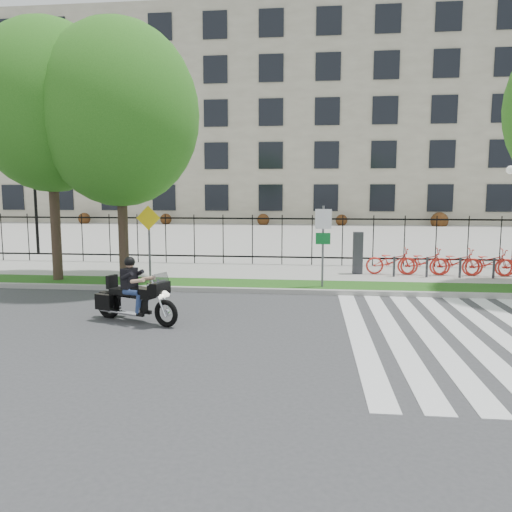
# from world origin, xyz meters

# --- Properties ---
(ground) EXTENTS (120.00, 120.00, 0.00)m
(ground) POSITION_xyz_m (0.00, 0.00, 0.00)
(ground) COLOR #363638
(ground) RESTS_ON ground
(curb) EXTENTS (60.00, 0.20, 0.15)m
(curb) POSITION_xyz_m (0.00, 4.10, 0.07)
(curb) COLOR #98968F
(curb) RESTS_ON ground
(grass_verge) EXTENTS (60.00, 1.50, 0.15)m
(grass_verge) POSITION_xyz_m (0.00, 4.95, 0.07)
(grass_verge) COLOR #1E4C13
(grass_verge) RESTS_ON ground
(sidewalk) EXTENTS (60.00, 3.50, 0.15)m
(sidewalk) POSITION_xyz_m (0.00, 7.45, 0.07)
(sidewalk) COLOR #A09E96
(sidewalk) RESTS_ON ground
(plaza) EXTENTS (80.00, 34.00, 0.10)m
(plaza) POSITION_xyz_m (0.00, 25.00, 0.05)
(plaza) COLOR #A09E96
(plaza) RESTS_ON ground
(crosswalk_stripes) EXTENTS (5.70, 8.00, 0.01)m
(crosswalk_stripes) POSITION_xyz_m (4.83, 0.00, 0.01)
(crosswalk_stripes) COLOR silver
(crosswalk_stripes) RESTS_ON ground
(iron_fence) EXTENTS (30.00, 0.06, 2.00)m
(iron_fence) POSITION_xyz_m (0.00, 9.20, 1.15)
(iron_fence) COLOR black
(iron_fence) RESTS_ON sidewalk
(office_building) EXTENTS (60.00, 21.90, 20.15)m
(office_building) POSITION_xyz_m (0.00, 44.92, 9.97)
(office_building) COLOR gray
(office_building) RESTS_ON ground
(lamp_post_left) EXTENTS (1.06, 0.70, 4.25)m
(lamp_post_left) POSITION_xyz_m (-12.00, 12.00, 3.21)
(lamp_post_left) COLOR black
(lamp_post_left) RESTS_ON ground
(street_tree_0) EXTENTS (4.77, 4.77, 8.38)m
(street_tree_0) POSITION_xyz_m (-7.28, 4.95, 5.78)
(street_tree_0) COLOR #34271C
(street_tree_0) RESTS_ON grass_verge
(street_tree_1) EXTENTS (5.08, 5.08, 8.29)m
(street_tree_1) POSITION_xyz_m (-4.96, 4.95, 5.51)
(street_tree_1) COLOR #34271C
(street_tree_1) RESTS_ON grass_verge
(sign_pole_regulatory) EXTENTS (0.50, 0.09, 2.50)m
(sign_pole_regulatory) POSITION_xyz_m (1.51, 4.58, 1.74)
(sign_pole_regulatory) COLOR #59595B
(sign_pole_regulatory) RESTS_ON grass_verge
(sign_pole_warning) EXTENTS (0.78, 0.09, 2.49)m
(sign_pole_warning) POSITION_xyz_m (-3.98, 4.58, 1.74)
(sign_pole_warning) COLOR #59595B
(sign_pole_warning) RESTS_ON grass_verge
(motorcycle_rider) EXTENTS (2.30, 1.25, 1.88)m
(motorcycle_rider) POSITION_xyz_m (-2.98, 0.43, 0.63)
(motorcycle_rider) COLOR black
(motorcycle_rider) RESTS_ON ground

